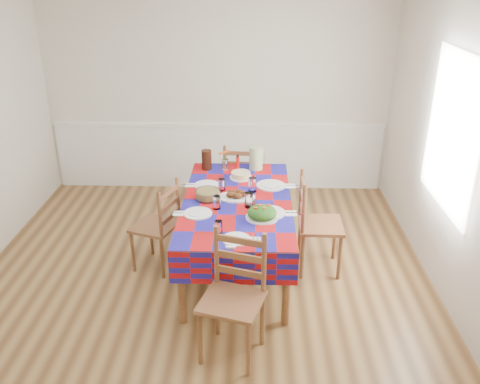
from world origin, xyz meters
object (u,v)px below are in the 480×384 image
Objects in this scene: dining_table at (237,207)px; chair_right at (316,225)px; meat_platter at (237,195)px; green_pitcher at (256,158)px; chair_near at (234,298)px; chair_far at (240,179)px; chair_left at (159,226)px; tea_pitcher at (207,160)px.

chair_right reaches higher than dining_table.
meat_platter reaches higher than dining_table.
chair_right is at bearing -53.88° from green_pitcher.
chair_far is at bearing 107.39° from chair_near.
dining_table is 5.41× the size of meat_platter.
chair_right is at bearing 75.22° from chair_near.
chair_near reaches higher than green_pitcher.
green_pitcher reaches higher than chair_right.
dining_table is 2.12× the size of chair_far.
chair_right is (0.77, 1.24, -0.01)m from chair_near.
chair_near is 1.09× the size of chair_left.
chair_far is (-0.18, 0.42, -0.44)m from green_pitcher.
chair_right is (1.15, -0.80, -0.37)m from tea_pitcher.
chair_left is (-0.97, -0.84, -0.43)m from green_pitcher.
meat_platter is 1.24m from chair_far.
green_pitcher is at bearing 76.51° from meat_platter.
chair_right is at bearing -34.81° from tea_pitcher.
meat_platter is at bearing 88.12° from chair_right.
chair_right is at bearing 125.52° from chair_far.
tea_pitcher is 0.21× the size of chair_near.
green_pitcher is at bearing 116.98° from chair_far.
chair_right reaches higher than meat_platter.
chair_near is at bearing -79.41° from tea_pitcher.
chair_left is at bearing 140.25° from chair_near.
meat_platter is 0.38× the size of chair_left.
chair_left is at bearing 61.18° from chair_far.
chair_far is at bearing 50.45° from tea_pitcher.
chair_near is (0.38, -2.03, -0.37)m from tea_pitcher.
chair_right is at bearing 0.06° from dining_table.
chair_left reaches higher than meat_platter.
chair_right reaches higher than chair_far.
dining_table is 0.90m from tea_pitcher.
chair_far is at bearing 89.81° from meat_platter.
green_pitcher reaches higher than chair_far.
dining_table is 2.08× the size of chair_left.
tea_pitcher is (-0.36, 0.76, 0.08)m from meat_platter.
chair_right is at bearing -2.82° from meat_platter.
chair_near is 1.01× the size of chair_right.
green_pitcher reaches higher than dining_table.
green_pitcher reaches higher than chair_left.
chair_far is 0.91× the size of chair_right.
tea_pitcher reaches higher than chair_left.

